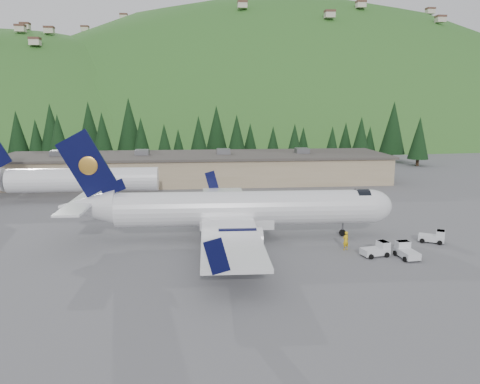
% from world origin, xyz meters
% --- Properties ---
extents(ground, '(600.00, 600.00, 0.00)m').
position_xyz_m(ground, '(0.00, 0.00, 0.00)').
color(ground, '#5B5B60').
extents(airliner, '(36.13, 33.83, 12.02)m').
position_xyz_m(airliner, '(-1.06, 0.03, 3.20)').
color(airliner, white).
rests_on(airliner, ground).
extents(second_airliner, '(27.50, 11.00, 10.05)m').
position_xyz_m(second_airliner, '(-24.92, 22.00, 3.32)').
color(second_airliner, white).
rests_on(second_airliner, ground).
extents(baggage_tug_a, '(2.86, 2.05, 1.41)m').
position_xyz_m(baggage_tug_a, '(12.09, -7.26, 0.63)').
color(baggage_tug_a, silver).
rests_on(baggage_tug_a, ground).
extents(baggage_tug_b, '(2.88, 2.45, 1.38)m').
position_xyz_m(baggage_tug_b, '(19.77, -3.62, 0.62)').
color(baggage_tug_b, silver).
rests_on(baggage_tug_b, ground).
extents(baggage_tug_c, '(1.84, 2.84, 1.46)m').
position_xyz_m(baggage_tug_c, '(14.62, -8.03, 0.65)').
color(baggage_tug_c, silver).
rests_on(baggage_tug_c, ground).
extents(terminal_building, '(71.00, 17.00, 6.10)m').
position_xyz_m(terminal_building, '(-5.01, 38.00, 2.62)').
color(terminal_building, tan).
rests_on(terminal_building, ground).
extents(ramp_worker, '(0.83, 0.71, 1.93)m').
position_xyz_m(ramp_worker, '(9.63, -5.13, 0.96)').
color(ramp_worker, gold).
rests_on(ramp_worker, ground).
extents(tree_line, '(111.07, 16.91, 14.47)m').
position_xyz_m(tree_line, '(-9.82, 61.02, 7.14)').
color(tree_line, black).
rests_on(tree_line, ground).
extents(hills, '(614.00, 330.00, 300.00)m').
position_xyz_m(hills, '(53.34, 207.38, -82.80)').
color(hills, '#24631F').
rests_on(hills, ground).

